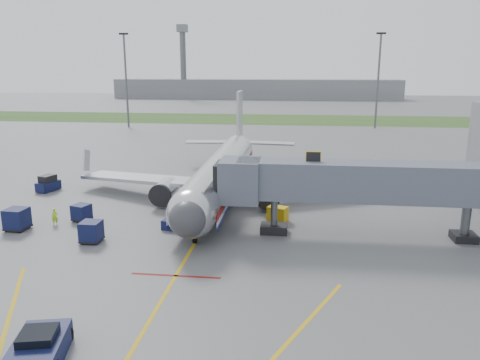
# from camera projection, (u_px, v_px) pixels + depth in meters

# --- Properties ---
(ground) EXTENTS (400.00, 400.00, 0.00)m
(ground) POSITION_uv_depth(u_px,v_px,m) (189.00, 252.00, 34.60)
(ground) COLOR #565659
(ground) RESTS_ON ground
(grass_strip) EXTENTS (300.00, 25.00, 0.01)m
(grass_strip) POSITION_uv_depth(u_px,v_px,m) (267.00, 119.00, 121.40)
(grass_strip) COLOR #2D4C1E
(grass_strip) RESTS_ON ground
(apron_markings) EXTENTS (21.52, 50.00, 0.01)m
(apron_markings) POSITION_uv_depth(u_px,v_px,m) (161.00, 301.00, 27.46)
(apron_markings) COLOR gold
(apron_markings) RESTS_ON ground
(airliner) EXTENTS (32.10, 35.67, 10.25)m
(airliner) POSITION_uv_depth(u_px,v_px,m) (222.00, 172.00, 48.68)
(airliner) COLOR silver
(airliner) RESTS_ON ground
(jet_bridge) EXTENTS (25.30, 4.00, 6.90)m
(jet_bridge) POSITION_uv_depth(u_px,v_px,m) (362.00, 183.00, 36.86)
(jet_bridge) COLOR slate
(jet_bridge) RESTS_ON ground
(light_mast_left) EXTENTS (2.00, 0.44, 20.40)m
(light_mast_left) POSITION_uv_depth(u_px,v_px,m) (126.00, 78.00, 103.04)
(light_mast_left) COLOR #595B60
(light_mast_left) RESTS_ON ground
(light_mast_right) EXTENTS (2.00, 0.44, 20.40)m
(light_mast_right) POSITION_uv_depth(u_px,v_px,m) (378.00, 79.00, 101.47)
(light_mast_right) COLOR #595B60
(light_mast_right) RESTS_ON ground
(distant_terminal) EXTENTS (120.00, 14.00, 8.00)m
(distant_terminal) POSITION_uv_depth(u_px,v_px,m) (256.00, 89.00, 198.77)
(distant_terminal) COLOR slate
(distant_terminal) RESTS_ON ground
(control_tower) EXTENTS (4.00, 4.00, 30.00)m
(control_tower) POSITION_uv_depth(u_px,v_px,m) (183.00, 56.00, 194.28)
(control_tower) COLOR #595B60
(control_tower) RESTS_ON ground
(pushback_tug) EXTENTS (2.96, 4.01, 1.50)m
(pushback_tug) POSITION_uv_depth(u_px,v_px,m) (39.00, 348.00, 21.76)
(pushback_tug) COLOR #0C1735
(pushback_tug) RESTS_ON ground
(baggage_tug) EXTENTS (2.01, 2.82, 1.78)m
(baggage_tug) POSITION_uv_depth(u_px,v_px,m) (48.00, 184.00, 51.46)
(baggage_tug) COLOR #0C1735
(baggage_tug) RESTS_ON ground
(baggage_cart_a) EXTENTS (1.55, 1.55, 1.67)m
(baggage_cart_a) POSITION_uv_depth(u_px,v_px,m) (91.00, 232.00, 36.46)
(baggage_cart_a) COLOR #0C1735
(baggage_cart_a) RESTS_ON ground
(baggage_cart_b) EXTENTS (1.74, 1.74, 1.50)m
(baggage_cart_b) POSITION_uv_depth(u_px,v_px,m) (82.00, 213.00, 41.49)
(baggage_cart_b) COLOR #0C1735
(baggage_cart_b) RESTS_ON ground
(baggage_cart_c) EXTENTS (1.81, 1.81, 1.85)m
(baggage_cart_c) POSITION_uv_depth(u_px,v_px,m) (17.00, 219.00, 39.19)
(baggage_cart_c) COLOR #0C1735
(baggage_cart_c) RESTS_ON ground
(belt_loader) EXTENTS (1.91, 4.08, 1.93)m
(belt_loader) POSITION_uv_depth(u_px,v_px,m) (177.00, 219.00, 40.52)
(belt_loader) COLOR #0C1735
(belt_loader) RESTS_ON ground
(ground_power_cart) EXTENTS (1.96, 1.64, 1.34)m
(ground_power_cart) POSITION_uv_depth(u_px,v_px,m) (278.00, 214.00, 41.44)
(ground_power_cart) COLOR gold
(ground_power_cart) RESTS_ON ground
(ramp_worker) EXTENTS (0.63, 0.53, 1.48)m
(ramp_worker) POSITION_uv_depth(u_px,v_px,m) (55.00, 217.00, 40.41)
(ramp_worker) COLOR #A3E71B
(ramp_worker) RESTS_ON ground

